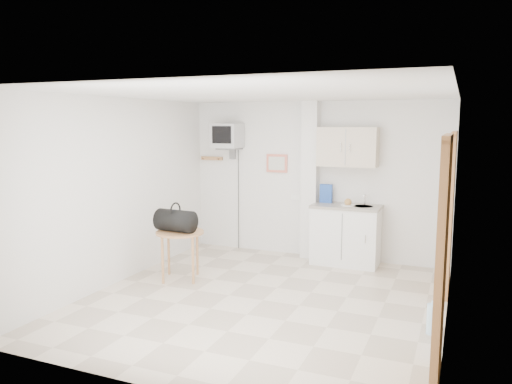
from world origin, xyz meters
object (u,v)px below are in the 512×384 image
at_px(duffel_bag, 176,220).
at_px(water_bottle, 432,319).
at_px(crt_television, 227,137).
at_px(round_table, 180,237).

height_order(duffel_bag, water_bottle, duffel_bag).
relative_size(crt_television, water_bottle, 6.07).
bearing_deg(water_bottle, duffel_bag, 170.88).
xyz_separation_m(round_table, duffel_bag, (-0.04, -0.03, 0.24)).
height_order(round_table, duffel_bag, duffel_bag).
relative_size(round_table, water_bottle, 1.92).
bearing_deg(crt_television, round_table, -87.37).
distance_m(crt_television, round_table, 2.15).
bearing_deg(round_table, duffel_bag, -144.97).
xyz_separation_m(round_table, water_bottle, (3.35, -0.58, -0.44)).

